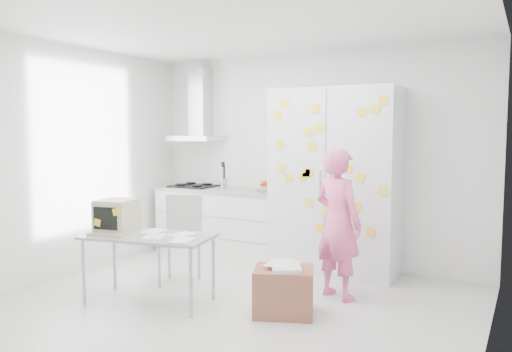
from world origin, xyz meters
The scene contains 10 objects.
floor centered at (0.00, 0.00, -0.01)m, with size 4.50×4.00×0.02m, color silver.
walls centered at (0.00, 0.72, 1.35)m, with size 4.52×4.01×2.70m.
ceiling centered at (0.00, 0.00, 2.70)m, with size 4.50×4.00×0.02m, color white.
counter_run centered at (-1.20, 1.70, 0.47)m, with size 1.84×0.63×1.28m.
range_hood centered at (-1.65, 1.84, 1.96)m, with size 0.70×0.48×1.01m.
tall_cabinet centered at (0.45, 1.67, 1.10)m, with size 1.50×0.68×2.20m.
person centered at (0.81, 0.78, 0.77)m, with size 0.56×0.37×1.53m, color pink.
desk centered at (-1.02, -0.28, 0.76)m, with size 1.35×0.86×1.00m.
chair centered at (-0.92, 0.45, 0.55)m, with size 0.57×0.57×0.97m.
cardboard_box centered at (0.54, 0.09, 0.22)m, with size 0.66×0.60×0.47m.
Camera 1 is at (2.51, -3.97, 1.68)m, focal length 35.00 mm.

